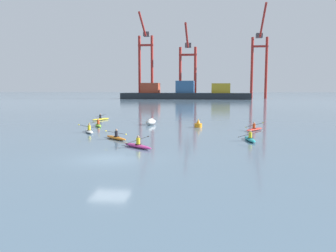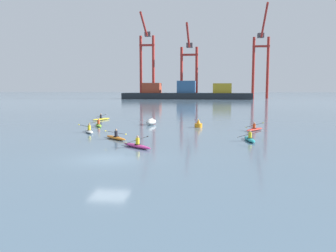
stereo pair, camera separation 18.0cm
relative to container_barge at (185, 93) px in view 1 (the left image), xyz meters
name	(u,v)px [view 1 (the left image)]	position (x,y,z in m)	size (l,w,h in m)	color
ground_plane	(110,159)	(4.29, -126.89, -2.51)	(800.00, 800.00, 0.00)	slate
container_barge	(185,93)	(0.00, 0.00, 0.00)	(55.04, 9.46, 7.78)	#1E2328
gantry_crane_west	(146,57)	(-18.66, 8.19, 16.22)	(7.01, 18.25, 36.18)	maroon
gantry_crane_west_mid	(188,63)	(0.65, 7.21, 13.52)	(7.98, 19.96, 30.94)	maroon
gantry_crane_east_mid	(260,56)	(32.69, 12.36, 16.32)	(7.55, 19.77, 39.09)	maroon
capsized_dinghy	(151,122)	(3.32, -105.54, -2.16)	(1.35, 2.70, 0.76)	beige
channel_buoy	(198,124)	(9.41, -107.76, -2.15)	(0.90, 0.90, 1.00)	orange
kayak_white	(89,131)	(-1.74, -114.05, -2.34)	(2.14, 3.28, 0.95)	silver
kayak_orange	(116,137)	(2.33, -118.34, -2.34)	(2.80, 2.86, 0.95)	orange
kayak_lime	(98,125)	(-2.72, -108.17, -2.34)	(2.07, 3.34, 0.95)	#7ABC2D
kayak_teal	(250,139)	(14.29, -117.81, -2.34)	(2.22, 3.44, 0.96)	teal
kayak_yellow	(101,119)	(-5.00, -100.11, -2.34)	(2.07, 3.30, 0.95)	yellow
kayak_red	(254,129)	(15.61, -110.21, -2.34)	(2.44, 3.13, 1.00)	red
kayak_magenta	(138,145)	(5.19, -122.41, -2.34)	(2.94, 2.71, 0.95)	#C13384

